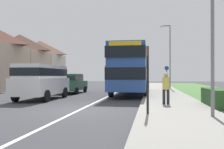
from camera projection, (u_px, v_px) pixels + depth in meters
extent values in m
plane|color=#38383D|center=(78.00, 111.00, 10.77)|extent=(120.00, 120.00, 0.00)
cube|color=silver|center=(109.00, 96.00, 18.67)|extent=(0.14, 60.00, 0.01)
cube|color=gray|center=(168.00, 98.00, 16.06)|extent=(3.20, 68.00, 0.12)
cube|color=#2D5128|center=(220.00, 99.00, 11.63)|extent=(1.10, 3.05, 0.90)
cube|color=#284C93|center=(132.00, 78.00, 20.55)|extent=(2.50, 10.92, 1.65)
cube|color=#284C93|center=(132.00, 59.00, 20.56)|extent=(2.45, 10.70, 1.55)
cube|color=black|center=(132.00, 74.00, 20.55)|extent=(2.52, 10.97, 0.76)
cube|color=black|center=(132.00, 58.00, 20.56)|extent=(2.52, 10.97, 0.72)
cube|color=gold|center=(125.00, 45.00, 15.22)|extent=(2.00, 0.08, 0.44)
cylinder|color=black|center=(121.00, 86.00, 24.08)|extent=(0.30, 1.00, 1.00)
cylinder|color=black|center=(147.00, 86.00, 23.70)|extent=(0.30, 1.00, 1.00)
cylinder|color=black|center=(111.00, 90.00, 17.77)|extent=(0.30, 1.00, 1.00)
cylinder|color=black|center=(146.00, 90.00, 17.39)|extent=(0.30, 1.00, 1.00)
cube|color=silver|center=(42.00, 86.00, 15.87)|extent=(1.95, 4.91, 1.01)
cube|color=silver|center=(42.00, 72.00, 15.88)|extent=(1.72, 4.52, 0.83)
cube|color=black|center=(42.00, 72.00, 15.88)|extent=(1.75, 4.57, 0.46)
cylinder|color=black|center=(39.00, 92.00, 17.52)|extent=(0.20, 0.72, 0.72)
cylinder|color=black|center=(65.00, 92.00, 17.23)|extent=(0.20, 0.72, 0.72)
cylinder|color=black|center=(15.00, 96.00, 14.51)|extent=(0.20, 0.72, 0.72)
cylinder|color=black|center=(46.00, 96.00, 14.22)|extent=(0.20, 0.72, 0.72)
cube|color=#19472D|center=(72.00, 85.00, 21.62)|extent=(1.72, 4.33, 0.76)
cube|color=#19472D|center=(71.00, 78.00, 21.41)|extent=(1.52, 2.38, 0.62)
cube|color=black|center=(71.00, 78.00, 21.41)|extent=(1.55, 2.40, 0.35)
cylinder|color=black|center=(67.00, 89.00, 23.07)|extent=(0.20, 0.60, 0.60)
cylinder|color=black|center=(85.00, 89.00, 22.81)|extent=(0.20, 0.60, 0.60)
cylinder|color=black|center=(57.00, 91.00, 20.42)|extent=(0.20, 0.60, 0.60)
cylinder|color=black|center=(77.00, 91.00, 20.16)|extent=(0.20, 0.60, 0.60)
cylinder|color=#23232D|center=(164.00, 98.00, 12.22)|extent=(0.14, 0.14, 0.85)
cylinder|color=#23232D|center=(168.00, 98.00, 12.19)|extent=(0.14, 0.14, 0.85)
cylinder|color=#D1C14C|center=(166.00, 83.00, 12.21)|extent=(0.34, 0.34, 0.60)
sphere|color=tan|center=(166.00, 75.00, 12.21)|extent=(0.22, 0.22, 0.22)
cylinder|color=#23232D|center=(165.00, 87.00, 24.43)|extent=(0.14, 0.14, 0.85)
cylinder|color=#23232D|center=(167.00, 87.00, 24.40)|extent=(0.14, 0.14, 0.85)
cylinder|color=#333338|center=(166.00, 80.00, 24.42)|extent=(0.34, 0.34, 0.60)
sphere|color=tan|center=(166.00, 75.00, 24.42)|extent=(0.22, 0.22, 0.22)
cylinder|color=black|center=(148.00, 82.00, 9.11)|extent=(0.09, 0.09, 2.60)
cube|color=red|center=(148.00, 52.00, 9.12)|extent=(0.04, 0.44, 0.32)
cube|color=black|center=(148.00, 75.00, 9.13)|extent=(0.06, 0.52, 0.68)
cylinder|color=slate|center=(167.00, 80.00, 25.59)|extent=(0.08, 0.08, 2.10)
cylinder|color=blue|center=(167.00, 68.00, 25.59)|extent=(0.44, 0.03, 0.44)
cylinder|color=slate|center=(170.00, 57.00, 27.16)|extent=(0.12, 0.12, 7.04)
cube|color=slate|center=(166.00, 26.00, 27.25)|extent=(0.90, 0.10, 0.10)
cube|color=silver|center=(162.00, 27.00, 27.32)|extent=(0.36, 0.20, 0.14)
cube|color=#C1A88E|center=(19.00, 69.00, 31.76)|extent=(6.11, 5.79, 4.68)
pyramid|color=#4C3328|center=(19.00, 43.00, 31.78)|extent=(6.11, 5.79, 2.15)
cube|color=beige|center=(40.00, 70.00, 37.59)|extent=(6.11, 5.79, 4.68)
pyramid|color=brown|center=(40.00, 48.00, 37.61)|extent=(6.11, 5.79, 2.15)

